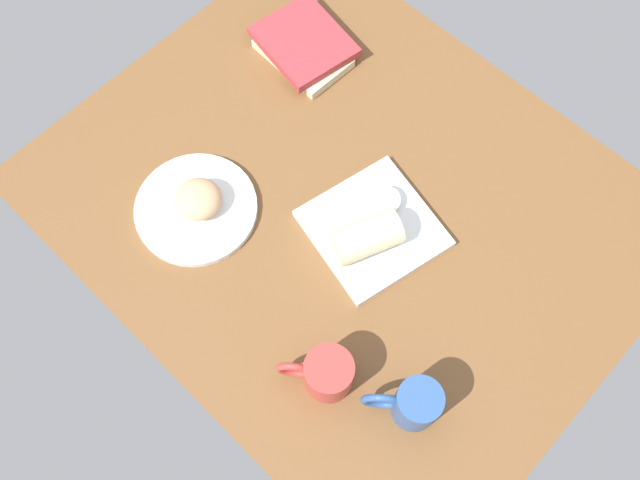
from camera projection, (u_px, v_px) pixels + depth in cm
name	position (u px, v px, depth cm)	size (l,w,h in cm)	color
dining_table	(347.00, 208.00, 132.94)	(110.00, 90.00, 4.00)	brown
round_plate	(196.00, 209.00, 129.92)	(23.32, 23.32, 1.40)	white
scone_pastry	(198.00, 199.00, 127.11)	(8.99, 8.66, 5.05)	tan
square_plate	(373.00, 228.00, 128.21)	(21.96, 21.96, 1.60)	white
sauce_cup	(384.00, 202.00, 128.01)	(5.97, 5.97, 2.44)	silver
breakfast_wrap	(366.00, 237.00, 123.00)	(6.69, 6.69, 12.42)	beige
book_stack	(304.00, 47.00, 142.81)	(21.22, 18.91, 4.13)	beige
coffee_mug	(326.00, 373.00, 113.87)	(11.62, 10.15, 8.87)	#B23833
second_mug	(414.00, 404.00, 111.18)	(11.33, 10.10, 10.38)	#2D518C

